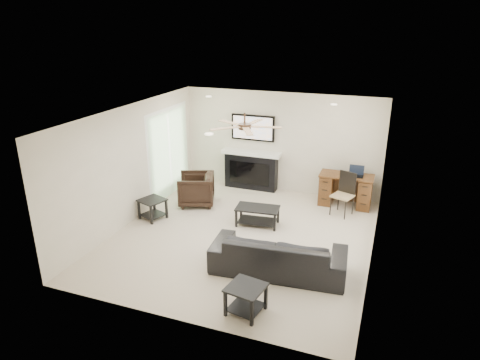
{
  "coord_description": "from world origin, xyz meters",
  "views": [
    {
      "loc": [
        2.62,
        -7.24,
        4.09
      ],
      "look_at": [
        -0.18,
        0.33,
        1.08
      ],
      "focal_mm": 32.0,
      "sensor_mm": 36.0,
      "label": 1
    }
  ],
  "objects_px": {
    "armchair": "(196,189)",
    "coffee_table": "(257,216)",
    "sofa": "(278,254)",
    "fireplace_unit": "(251,153)",
    "desk": "(345,190)"
  },
  "relations": [
    {
      "from": "coffee_table",
      "to": "desk",
      "type": "bearing_deg",
      "value": 40.57
    },
    {
      "from": "sofa",
      "to": "fireplace_unit",
      "type": "distance_m",
      "value": 4.01
    },
    {
      "from": "coffee_table",
      "to": "desk",
      "type": "distance_m",
      "value": 2.34
    },
    {
      "from": "sofa",
      "to": "fireplace_unit",
      "type": "xyz_separation_m",
      "value": [
        -1.72,
        3.57,
        0.62
      ]
    },
    {
      "from": "sofa",
      "to": "coffee_table",
      "type": "height_order",
      "value": "sofa"
    },
    {
      "from": "fireplace_unit",
      "to": "desk",
      "type": "bearing_deg",
      "value": -6.56
    },
    {
      "from": "sofa",
      "to": "armchair",
      "type": "height_order",
      "value": "armchair"
    },
    {
      "from": "armchair",
      "to": "coffee_table",
      "type": "height_order",
      "value": "armchair"
    },
    {
      "from": "coffee_table",
      "to": "desk",
      "type": "relative_size",
      "value": 0.74
    },
    {
      "from": "armchair",
      "to": "coffee_table",
      "type": "distance_m",
      "value": 1.79
    },
    {
      "from": "coffee_table",
      "to": "fireplace_unit",
      "type": "distance_m",
      "value": 2.26
    },
    {
      "from": "armchair",
      "to": "coffee_table",
      "type": "xyz_separation_m",
      "value": [
        1.7,
        -0.55,
        -0.17
      ]
    },
    {
      "from": "armchair",
      "to": "fireplace_unit",
      "type": "height_order",
      "value": "fireplace_unit"
    },
    {
      "from": "armchair",
      "to": "desk",
      "type": "height_order",
      "value": "desk"
    },
    {
      "from": "armchair",
      "to": "fireplace_unit",
      "type": "bearing_deg",
      "value": 127.53
    }
  ]
}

